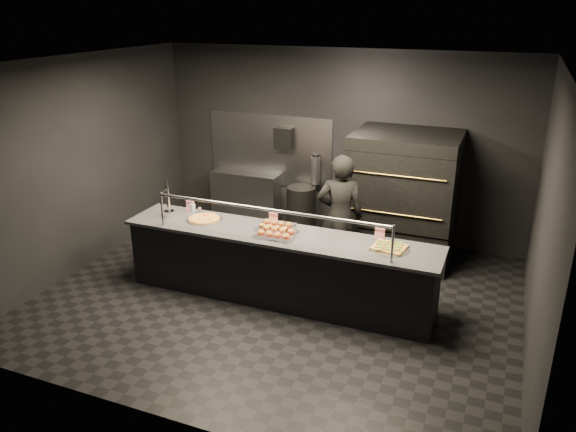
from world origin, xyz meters
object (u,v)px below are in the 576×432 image
at_px(service_counter, 278,266).
at_px(fire_extinguisher, 315,170).
at_px(pizza_oven, 403,196).
at_px(square_pizza, 389,248).
at_px(slider_tray_b, 276,233).
at_px(trash_bin, 301,210).
at_px(slider_tray_a, 276,226).
at_px(towel_dispenser, 284,138).
at_px(round_pizza, 204,219).
at_px(beer_tap, 169,206).
at_px(worker, 340,217).
at_px(prep_shelf, 246,197).

relative_size(service_counter, fire_extinguisher, 8.12).
height_order(pizza_oven, square_pizza, pizza_oven).
bearing_deg(pizza_oven, square_pizza, -83.84).
xyz_separation_m(slider_tray_b, trash_bin, (-0.53, 2.29, -0.55)).
bearing_deg(pizza_oven, slider_tray_a, -126.62).
xyz_separation_m(towel_dispenser, round_pizza, (-0.20, -2.33, -0.61)).
bearing_deg(service_counter, beer_tap, -179.72).
distance_m(slider_tray_a, worker, 1.02).
relative_size(pizza_oven, trash_bin, 2.39).
height_order(round_pizza, square_pizza, square_pizza).
xyz_separation_m(prep_shelf, fire_extinguisher, (1.25, 0.08, 0.61)).
xyz_separation_m(service_counter, square_pizza, (1.40, 0.05, 0.47)).
relative_size(pizza_oven, square_pizza, 4.02).
xyz_separation_m(slider_tray_a, slider_tray_b, (0.10, -0.22, 0.00)).
distance_m(trash_bin, worker, 1.71).
xyz_separation_m(service_counter, prep_shelf, (-1.60, 2.32, -0.01)).
distance_m(towel_dispenser, trash_bin, 1.22).
bearing_deg(prep_shelf, slider_tray_a, -55.35).
bearing_deg(beer_tap, prep_shelf, 90.00).
relative_size(towel_dispenser, round_pizza, 0.72).
bearing_deg(prep_shelf, beer_tap, -90.00).
height_order(beer_tap, worker, worker).
relative_size(fire_extinguisher, beer_tap, 0.91).
relative_size(prep_shelf, trash_bin, 1.50).
height_order(slider_tray_a, slider_tray_b, slider_tray_b).
distance_m(towel_dispenser, beer_tap, 2.54).
distance_m(service_counter, square_pizza, 1.48).
bearing_deg(beer_tap, trash_bin, 64.30).
xyz_separation_m(pizza_oven, square_pizza, (0.20, -1.85, -0.03)).
height_order(beer_tap, round_pizza, beer_tap).
distance_m(slider_tray_b, square_pizza, 1.40).
distance_m(pizza_oven, beer_tap, 3.39).
height_order(pizza_oven, prep_shelf, pizza_oven).
bearing_deg(service_counter, pizza_oven, 57.73).
xyz_separation_m(square_pizza, worker, (-0.88, 0.91, -0.06)).
xyz_separation_m(pizza_oven, beer_tap, (-2.80, -1.91, 0.11)).
xyz_separation_m(towel_dispenser, fire_extinguisher, (0.55, 0.01, -0.49)).
height_order(towel_dispenser, slider_tray_a, towel_dispenser).
distance_m(slider_tray_b, trash_bin, 2.41).
bearing_deg(towel_dispenser, worker, -45.29).
height_order(fire_extinguisher, square_pizza, fire_extinguisher).
relative_size(service_counter, slider_tray_b, 7.64).
height_order(fire_extinguisher, slider_tray_b, fire_extinguisher).
distance_m(slider_tray_a, square_pizza, 1.50).
distance_m(beer_tap, slider_tray_a, 1.51).
distance_m(fire_extinguisher, beer_tap, 2.71).
bearing_deg(slider_tray_a, slider_tray_b, -65.30).
bearing_deg(towel_dispenser, trash_bin, -24.54).
height_order(fire_extinguisher, slider_tray_a, fire_extinguisher).
height_order(slider_tray_a, trash_bin, slider_tray_a).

